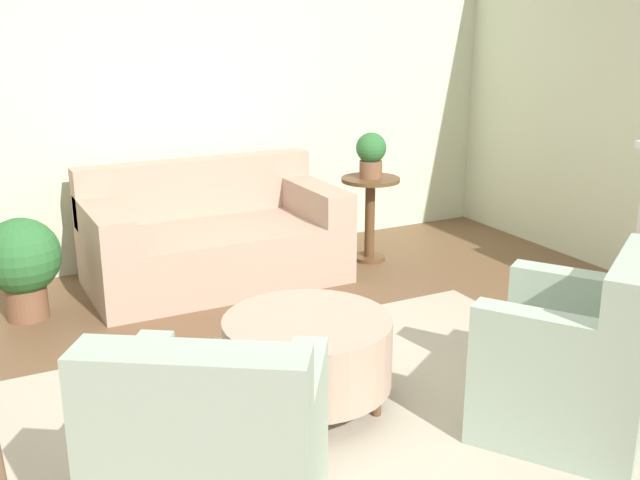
# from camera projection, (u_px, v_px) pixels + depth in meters

# --- Properties ---
(ground_plane) EXTENTS (16.00, 16.00, 0.00)m
(ground_plane) POSITION_uv_depth(u_px,v_px,m) (344.00, 415.00, 3.76)
(ground_plane) COLOR brown
(wall_back) EXTENTS (9.61, 0.12, 2.80)m
(wall_back) POSITION_uv_depth(u_px,v_px,m) (165.00, 86.00, 5.79)
(wall_back) COLOR beige
(wall_back) RESTS_ON ground_plane
(rug) EXTENTS (3.13, 2.32, 0.01)m
(rug) POSITION_uv_depth(u_px,v_px,m) (344.00, 414.00, 3.76)
(rug) COLOR #B2A893
(rug) RESTS_ON ground_plane
(couch) EXTENTS (1.85, 0.98, 0.87)m
(couch) POSITION_uv_depth(u_px,v_px,m) (213.00, 240.00, 5.58)
(couch) COLOR tan
(couch) RESTS_ON ground_plane
(armchair_left) EXTENTS (1.05, 1.04, 0.91)m
(armchair_left) POSITION_uv_depth(u_px,v_px,m) (213.00, 465.00, 2.72)
(armchair_left) COLOR #9EB29E
(armchair_left) RESTS_ON rug
(armchair_right) EXTENTS (1.05, 1.04, 0.91)m
(armchair_right) POSITION_uv_depth(u_px,v_px,m) (578.00, 363.00, 3.52)
(armchair_right) COLOR #9EB29E
(armchair_right) RESTS_ON rug
(ottoman_table) EXTENTS (0.85, 0.85, 0.47)m
(ottoman_table) POSITION_uv_depth(u_px,v_px,m) (307.00, 351.00, 3.76)
(ottoman_table) COLOR tan
(ottoman_table) RESTS_ON rug
(side_table) EXTENTS (0.47, 0.47, 0.68)m
(side_table) POSITION_uv_depth(u_px,v_px,m) (370.00, 206.00, 6.01)
(side_table) COLOR brown
(side_table) RESTS_ON ground_plane
(potted_plant_on_side_table) EXTENTS (0.24, 0.24, 0.36)m
(potted_plant_on_side_table) POSITION_uv_depth(u_px,v_px,m) (371.00, 153.00, 5.89)
(potted_plant_on_side_table) COLOR brown
(potted_plant_on_side_table) RESTS_ON side_table
(potted_plant_floor) EXTENTS (0.50, 0.50, 0.68)m
(potted_plant_floor) POSITION_uv_depth(u_px,v_px,m) (22.00, 261.00, 4.86)
(potted_plant_floor) COLOR brown
(potted_plant_floor) RESTS_ON ground_plane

